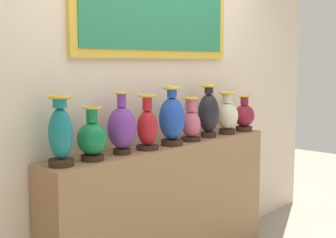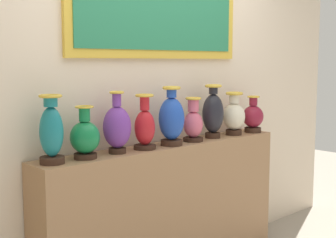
{
  "view_description": "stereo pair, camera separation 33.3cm",
  "coord_description": "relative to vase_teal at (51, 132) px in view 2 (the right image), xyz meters",
  "views": [
    {
      "loc": [
        -2.47,
        -2.2,
        1.55
      ],
      "look_at": [
        0.0,
        0.0,
        1.15
      ],
      "focal_mm": 50.51,
      "sensor_mm": 36.0,
      "label": 1
    },
    {
      "loc": [
        -2.23,
        -2.44,
        1.55
      ],
      "look_at": [
        0.0,
        0.0,
        1.15
      ],
      "focal_mm": 50.51,
      "sensor_mm": 36.0,
      "label": 2
    }
  ],
  "objects": [
    {
      "name": "display_shelf",
      "position": [
        0.92,
        0.01,
        -0.67
      ],
      "size": [
        2.07,
        0.28,
        0.96
      ],
      "primitive_type": "cube",
      "color": "#99704C",
      "rests_on": "ground_plane"
    },
    {
      "name": "back_wall",
      "position": [
        0.92,
        0.21,
        0.42
      ],
      "size": [
        4.51,
        0.14,
        3.12
      ],
      "color": "beige",
      "rests_on": "ground_plane"
    },
    {
      "name": "vase_teal",
      "position": [
        0.0,
        0.0,
        0.0
      ],
      "size": [
        0.14,
        0.14,
        0.4
      ],
      "color": "#382319",
      "rests_on": "display_shelf"
    },
    {
      "name": "vase_emerald",
      "position": [
        0.22,
        -0.01,
        -0.05
      ],
      "size": [
        0.18,
        0.18,
        0.32
      ],
      "color": "#382319",
      "rests_on": "display_shelf"
    },
    {
      "name": "vase_violet",
      "position": [
        0.47,
        -0.0,
        -0.01
      ],
      "size": [
        0.18,
        0.18,
        0.4
      ],
      "color": "#382319",
      "rests_on": "display_shelf"
    },
    {
      "name": "vase_crimson",
      "position": [
        0.69,
        -0.01,
        -0.03
      ],
      "size": [
        0.15,
        0.15,
        0.37
      ],
      "color": "#382319",
      "rests_on": "display_shelf"
    },
    {
      "name": "vase_sapphire",
      "position": [
        0.92,
        -0.02,
        0.0
      ],
      "size": [
        0.18,
        0.18,
        0.42
      ],
      "color": "#382319",
      "rests_on": "display_shelf"
    },
    {
      "name": "vase_rose",
      "position": [
        1.15,
        -0.01,
        -0.05
      ],
      "size": [
        0.15,
        0.15,
        0.33
      ],
      "color": "#382319",
      "rests_on": "display_shelf"
    },
    {
      "name": "vase_onyx",
      "position": [
        1.37,
        -0.0,
        0.01
      ],
      "size": [
        0.16,
        0.16,
        0.41
      ],
      "color": "#382319",
      "rests_on": "display_shelf"
    },
    {
      "name": "vase_ivory",
      "position": [
        1.61,
        -0.01,
        -0.03
      ],
      "size": [
        0.18,
        0.18,
        0.35
      ],
      "color": "#382319",
      "rests_on": "display_shelf"
    },
    {
      "name": "vase_burgundy",
      "position": [
        1.84,
        -0.03,
        -0.06
      ],
      "size": [
        0.17,
        0.17,
        0.3
      ],
      "color": "#382319",
      "rests_on": "display_shelf"
    }
  ]
}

